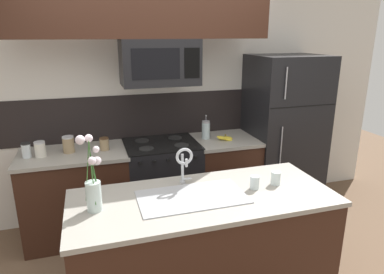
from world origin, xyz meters
name	(u,v)px	position (x,y,z in m)	size (l,w,h in m)	color
ground_plane	(186,272)	(0.00, 0.00, 0.00)	(10.00, 10.00, 0.00)	brown
rear_partition	(179,99)	(0.30, 1.28, 1.30)	(5.20, 0.10, 2.60)	silver
splash_band	(155,115)	(0.00, 1.22, 1.15)	(3.44, 0.01, 0.48)	black
back_counter_left	(77,195)	(-0.88, 0.90, 0.46)	(1.03, 0.65, 0.91)	#381E14
back_counter_right	(224,176)	(0.71, 0.90, 0.46)	(0.70, 0.65, 0.91)	#381E14
stove_range	(162,184)	(0.00, 0.90, 0.46)	(0.76, 0.64, 0.93)	black
microwave	(160,62)	(0.00, 0.88, 1.75)	(0.74, 0.40, 0.44)	black
upper_cabinet_band	(140,4)	(-0.17, 0.85, 2.27)	(2.43, 0.34, 0.60)	#381E14
refrigerator	(282,133)	(1.45, 0.92, 0.90)	(0.81, 0.74, 1.80)	black
storage_jar_tall	(26,150)	(-1.28, 0.88, 0.98)	(0.08, 0.08, 0.14)	silver
storage_jar_medium	(40,149)	(-1.16, 0.87, 0.98)	(0.10, 0.10, 0.15)	silver
storage_jar_short	(68,144)	(-0.91, 0.92, 0.99)	(0.11, 0.11, 0.16)	#997F5B
storage_jar_squat	(104,144)	(-0.58, 0.89, 0.97)	(0.09, 0.09, 0.13)	#997F5B
banana_bunch	(225,138)	(0.70, 0.84, 0.93)	(0.19, 0.13, 0.08)	yellow
french_press	(206,130)	(0.51, 0.96, 1.01)	(0.09, 0.09, 0.27)	silver
island_counter	(203,250)	(0.04, -0.35, 0.46)	(1.89, 0.79, 0.91)	#381E14
kitchen_sink	(192,206)	(-0.05, -0.35, 0.84)	(0.76, 0.42, 0.16)	#ADAFB5
sink_faucet	(184,161)	(-0.05, -0.14, 1.11)	(0.14, 0.14, 0.31)	#B7BABF
drinking_glass	(255,182)	(0.44, -0.35, 0.96)	(0.07, 0.07, 0.10)	silver
spare_glass	(276,178)	(0.63, -0.33, 0.96)	(0.07, 0.07, 0.10)	silver
flower_vase	(93,187)	(-0.71, -0.33, 1.07)	(0.15, 0.17, 0.51)	silver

